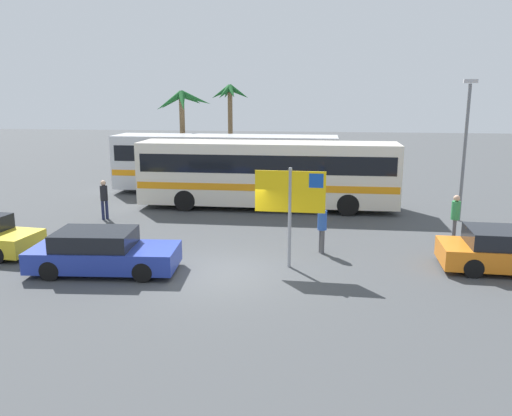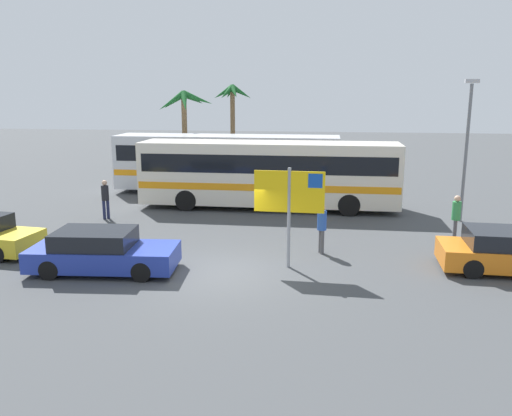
% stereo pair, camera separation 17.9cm
% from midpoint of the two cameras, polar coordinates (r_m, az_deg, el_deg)
% --- Properties ---
extents(ground, '(120.00, 120.00, 0.00)m').
position_cam_midpoint_polar(ground, '(16.12, -3.57, -7.22)').
color(ground, '#424447').
extents(bus_front_coach, '(12.18, 2.50, 3.17)m').
position_cam_midpoint_polar(bus_front_coach, '(24.71, 1.61, 4.04)').
color(bus_front_coach, silver).
rests_on(bus_front_coach, ground).
extents(bus_rear_coach, '(12.18, 2.50, 3.17)m').
position_cam_midpoint_polar(bus_rear_coach, '(28.61, -3.04, 5.20)').
color(bus_rear_coach, silver).
rests_on(bus_rear_coach, ground).
extents(ferry_sign, '(2.20, 0.13, 3.20)m').
position_cam_midpoint_polar(ferry_sign, '(16.11, 4.16, 1.36)').
color(ferry_sign, gray).
rests_on(ferry_sign, ground).
extents(car_blue, '(4.61, 2.17, 1.32)m').
position_cam_midpoint_polar(car_blue, '(16.76, -16.34, -4.64)').
color(car_blue, '#23389E').
rests_on(car_blue, ground).
extents(car_orange, '(4.44, 2.01, 1.32)m').
position_cam_midpoint_polar(car_orange, '(17.95, 26.55, -4.35)').
color(car_orange, orange).
rests_on(car_orange, ground).
extents(pedestrian_near_sign, '(0.32, 0.32, 1.73)m').
position_cam_midpoint_polar(pedestrian_near_sign, '(23.59, -16.05, 1.26)').
color(pedestrian_near_sign, '#1E2347').
rests_on(pedestrian_near_sign, ground).
extents(pedestrian_by_bus, '(0.32, 0.32, 1.78)m').
position_cam_midpoint_polar(pedestrian_by_bus, '(20.49, 21.40, -0.70)').
color(pedestrian_by_bus, '#4C4C51').
rests_on(pedestrian_by_bus, ground).
extents(pedestrian_crossing_lot, '(0.32, 0.32, 1.73)m').
position_cam_midpoint_polar(pedestrian_crossing_lot, '(17.94, 7.54, -1.83)').
color(pedestrian_crossing_lot, '#4C4C51').
rests_on(pedestrian_crossing_lot, ground).
extents(lamp_post_left_side, '(0.56, 0.20, 6.00)m').
position_cam_midpoint_polar(lamp_post_left_side, '(23.67, 22.37, 6.47)').
color(lamp_post_left_side, slate).
rests_on(lamp_post_left_side, ground).
extents(palm_tree_seaside, '(3.45, 3.35, 5.59)m').
position_cam_midpoint_polar(palm_tree_seaside, '(32.13, -7.72, 10.66)').
color(palm_tree_seaside, brown).
rests_on(palm_tree_seaside, ground).
extents(palm_tree_inland, '(2.76, 2.74, 6.01)m').
position_cam_midpoint_polar(palm_tree_inland, '(35.87, -2.45, 11.52)').
color(palm_tree_inland, brown).
rests_on(palm_tree_inland, ground).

